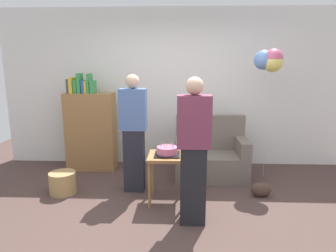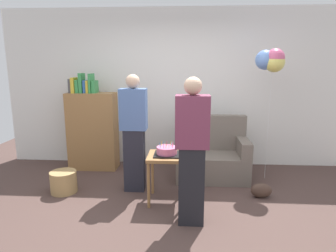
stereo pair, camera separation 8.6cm
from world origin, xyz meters
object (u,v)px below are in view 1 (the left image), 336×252
Objects in this scene: bookshelf at (91,129)px; handbag at (261,190)px; wicker_basket at (63,183)px; birthday_cake at (167,151)px; person_holding_cake at (193,151)px; side_table at (167,162)px; balloon_bunch at (270,60)px; person_blowing_candles at (134,133)px; couch at (211,156)px.

bookshelf reaches higher than handbag.
bookshelf is at bearing 158.77° from handbag.
birthday_cake is at bearing -6.68° from wicker_basket.
bookshelf is 1.79m from birthday_cake.
wicker_basket is at bearing 8.36° from person_holding_cake.
birthday_cake is at bearing 95.89° from side_table.
wicker_basket is 3.44m from balloon_bunch.
bookshelf is at bearing 138.66° from side_table.
person_holding_cake is 5.82× the size of handbag.
person_blowing_candles is 5.82× the size of handbag.
person_blowing_candles is at bearing 174.94° from handbag.
balloon_bunch is at bearing 16.39° from person_blowing_candles.
side_table is at bearing -6.68° from wicker_basket.
birthday_cake is 0.20× the size of person_holding_cake.
balloon_bunch is (0.82, -0.02, 1.48)m from couch.
balloon_bunch is at bearing 73.59° from handbag.
wicker_basket is (-0.98, -0.15, -0.68)m from person_blowing_candles.
person_blowing_candles is (0.87, -0.86, 0.14)m from bookshelf.
person_holding_cake reaches higher than wicker_basket.
balloon_bunch is (0.21, 0.70, 1.72)m from handbag.
birthday_cake is (-0.65, -0.89, 0.34)m from couch.
side_table is 1.51m from wicker_basket.
wicker_basket is at bearing 173.32° from side_table.
birthday_cake is 1.14× the size of handbag.
person_blowing_candles reaches higher than handbag.
side_table is (1.34, -1.18, -0.16)m from bookshelf.
balloon_bunch reaches higher than handbag.
birthday_cake is at bearing -172.30° from handbag.
couch is at bearing -73.74° from person_holding_cake.
person_blowing_candles reaches higher than bookshelf.
side_table is at bearing -172.30° from handbag.
person_holding_cake is 1.39m from handbag.
couch reaches higher than birthday_cake.
person_blowing_candles is at bearing -164.21° from balloon_bunch.
bookshelf reaches higher than birthday_cake.
person_holding_cake is at bearing -129.72° from balloon_bunch.
couch is 3.06× the size of wicker_basket.
balloon_bunch is (1.16, 1.39, 0.99)m from person_holding_cake.
wicker_basket is at bearing -96.37° from bookshelf.
balloon_bunch is at bearing -6.26° from bookshelf.
handbag is at bearing -106.41° from balloon_bunch.
balloon_bunch is (1.47, 0.87, 1.29)m from side_table.
balloon_bunch reaches higher than birthday_cake.
side_table is 1.95× the size of birthday_cake.
handbag is at bearing 7.70° from birthday_cake.
side_table is 0.68m from person_holding_cake.
birthday_cake is 0.60m from person_blowing_candles.
birthday_cake is 0.89× the size of wicker_basket.
wicker_basket is at bearing -166.48° from balloon_bunch.
person_holding_cake reaches higher than side_table.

